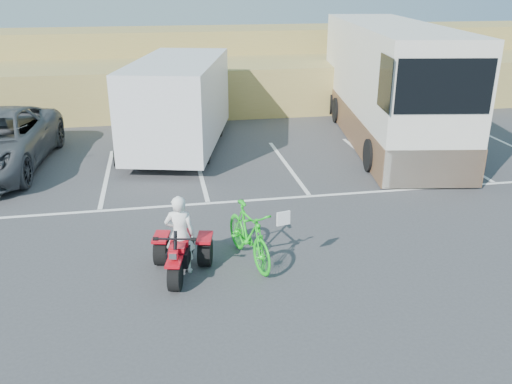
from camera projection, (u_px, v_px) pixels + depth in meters
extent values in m
plane|color=#39393C|center=(219.00, 246.00, 11.66)|extent=(100.00, 100.00, 0.00)
cube|color=white|center=(9.00, 182.00, 15.33)|extent=(0.12, 5.00, 0.01)
cube|color=white|center=(107.00, 176.00, 15.78)|extent=(0.12, 5.00, 0.01)
cube|color=white|center=(200.00, 171.00, 16.23)|extent=(0.12, 5.00, 0.01)
cube|color=white|center=(287.00, 165.00, 16.69)|extent=(0.12, 5.00, 0.01)
cube|color=white|center=(370.00, 160.00, 17.14)|extent=(0.12, 5.00, 0.01)
cube|color=white|center=(449.00, 156.00, 17.60)|extent=(0.12, 5.00, 0.01)
cube|color=white|center=(208.00, 203.00, 13.85)|extent=(28.00, 0.12, 0.01)
cube|color=#9C8947|center=(181.00, 84.00, 24.11)|extent=(40.00, 6.00, 2.00)
cube|color=#9C8947|center=(177.00, 52.00, 26.95)|extent=(40.00, 4.00, 2.20)
imported|color=white|center=(180.00, 235.00, 10.36)|extent=(0.65, 0.49, 1.59)
imported|color=#14BF19|center=(249.00, 234.00, 10.81)|extent=(1.03, 2.08, 1.20)
cube|color=silver|center=(179.00, 100.00, 17.81)|extent=(4.00, 6.76, 2.64)
cylinder|color=black|center=(181.00, 138.00, 18.27)|extent=(2.43, 1.28, 0.74)
cube|color=silver|center=(387.00, 81.00, 19.05)|extent=(4.36, 11.13, 3.90)
cube|color=brown|center=(384.00, 120.00, 19.56)|extent=(4.41, 11.14, 1.08)
cube|color=black|center=(445.00, 87.00, 13.68)|extent=(2.47, 0.41, 1.41)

